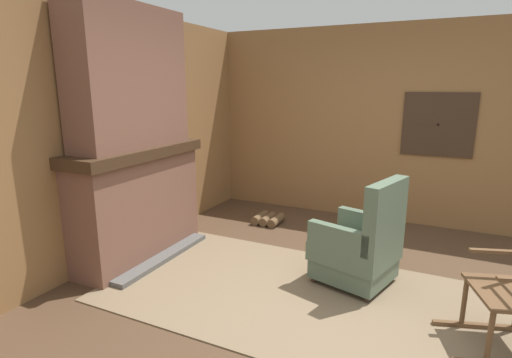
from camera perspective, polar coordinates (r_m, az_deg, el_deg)
name	(u,v)px	position (r m, az deg, el deg)	size (l,w,h in m)	color
ground_plane	(337,300)	(3.69, 11.46, -16.59)	(14.00, 14.00, 0.00)	#4C3523
wood_panel_wall_left	(115,136)	(4.47, -19.54, 5.80)	(0.06, 5.40, 2.60)	olive
wood_panel_wall_back	(389,125)	(5.62, 18.46, 7.27)	(5.40, 0.09, 2.60)	olive
fireplace_hearth	(139,203)	(4.42, -16.38, -3.33)	(0.66, 1.63, 1.20)	brown
chimney_breast	(129,78)	(4.26, -17.66, 13.58)	(0.40, 1.35, 1.38)	brown
area_rug	(303,296)	(3.69, 6.66, -16.28)	(3.50, 1.84, 0.01)	#7A664C
armchair	(360,247)	(3.84, 14.61, -9.44)	(0.81, 0.79, 1.03)	#516651
firewood_stack	(268,219)	(5.41, 1.71, -5.75)	(0.36, 0.34, 0.12)	brown
oil_lamp_vase	(102,140)	(4.06, -21.17, 5.19)	(0.11, 0.11, 0.32)	#B24C42
storage_case	(161,136)	(4.70, -13.40, 6.04)	(0.17, 0.28, 0.12)	gray
decorative_plate_on_mantel	(132,135)	(4.37, -17.33, 6.06)	(0.06, 0.24, 0.24)	gold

